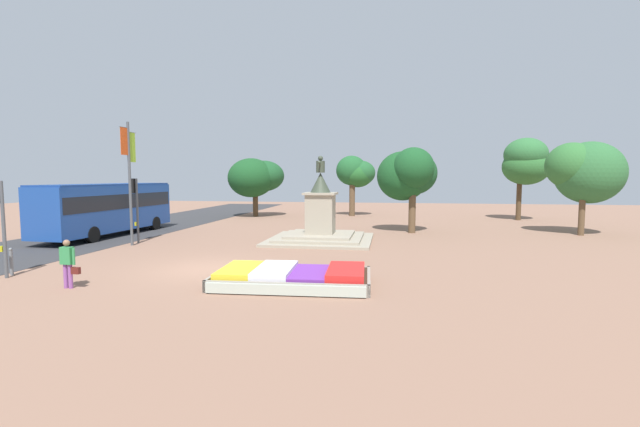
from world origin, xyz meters
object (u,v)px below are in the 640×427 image
kerb_bollard_mid_b (11,261)px  statue_monument (320,224)px  traffic_light_mid_block (135,199)px  flower_planter (292,277)px  banner_pole (130,176)px  pedestrian_with_handbag (68,261)px  traffic_light_near_crossing (0,211)px  city_bus (108,206)px

kerb_bollard_mid_b → statue_monument: bearing=46.2°
statue_monument → traffic_light_mid_block: bearing=-166.3°
flower_planter → banner_pole: size_ratio=0.83×
flower_planter → statue_monument: (-0.66, 9.95, 0.69)m
banner_pole → kerb_bollard_mid_b: bearing=-92.3°
flower_planter → pedestrian_with_handbag: pedestrian_with_handbag is taller
statue_monument → pedestrian_with_handbag: size_ratio=3.62×
traffic_light_near_crossing → traffic_light_mid_block: size_ratio=0.98×
flower_planter → city_bus: 17.18m
statue_monument → city_bus: 13.24m
statue_monument → traffic_light_near_crossing: (-9.74, -10.63, 1.44)m
traffic_light_near_crossing → city_bus: (-3.48, 10.69, -0.56)m
flower_planter → pedestrian_with_handbag: bearing=-167.3°
statue_monument → kerb_bollard_mid_b: (-9.81, -10.23, -0.42)m
pedestrian_with_handbag → kerb_bollard_mid_b: 3.68m
flower_planter → statue_monument: bearing=93.8°
pedestrian_with_handbag → kerb_bollard_mid_b: (-3.43, 1.30, -0.35)m
traffic_light_near_crossing → pedestrian_with_handbag: size_ratio=2.18×
flower_planter → traffic_light_mid_block: bearing=144.1°
statue_monument → city_bus: statue_monument is taller
statue_monument → traffic_light_near_crossing: statue_monument is taller
traffic_light_mid_block → city_bus: bearing=144.4°
statue_monument → traffic_light_mid_block: 10.19m
city_bus → traffic_light_near_crossing: bearing=-72.0°
pedestrian_with_handbag → traffic_light_near_crossing: bearing=165.0°
flower_planter → banner_pole: (-10.19, 6.71, 3.37)m
traffic_light_near_crossing → kerb_bollard_mid_b: 1.90m
kerb_bollard_mid_b → city_bus: bearing=108.3°
city_bus → pedestrian_with_handbag: 13.49m
traffic_light_near_crossing → pedestrian_with_handbag: 3.79m
traffic_light_near_crossing → traffic_light_mid_block: (-0.06, 8.24, 0.04)m
flower_planter → traffic_light_mid_block: 13.08m
banner_pole → kerb_bollard_mid_b: 7.66m
traffic_light_near_crossing → statue_monument: bearing=47.5°
flower_planter → kerb_bollard_mid_b: size_ratio=5.22×
flower_planter → traffic_light_mid_block: traffic_light_mid_block is taller
banner_pole → kerb_bollard_mid_b: (-0.28, -7.00, -3.09)m
city_bus → kerb_bollard_mid_b: 10.92m
city_bus → pedestrian_with_handbag: (6.84, -11.59, -0.95)m
city_bus → traffic_light_mid_block: bearing=-35.6°
flower_planter → pedestrian_with_handbag: 7.24m
statue_monument → city_bus: (-13.22, 0.06, 0.88)m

